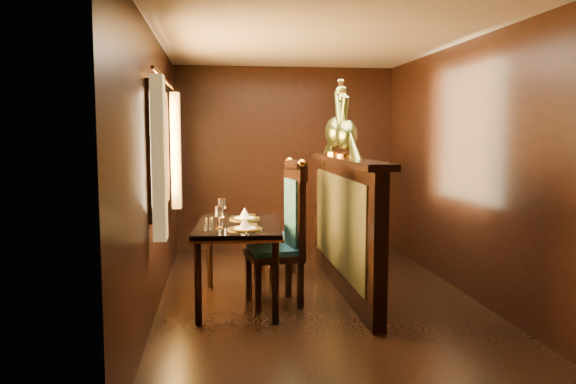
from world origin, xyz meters
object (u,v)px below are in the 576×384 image
object	(u,v)px
chair_left	(287,228)
chair_right	(285,221)
dining_table	(238,231)
peacock_right	(337,118)
peacock_left	(347,122)

from	to	relation	value
chair_left	chair_right	distance (m)	0.95
dining_table	peacock_right	xyz separation A→B (m)	(1.08, 0.73, 1.06)
peacock_right	chair_left	bearing A→B (deg)	-129.88
chair_left	peacock_right	world-z (taller)	peacock_right
dining_table	chair_right	bearing A→B (deg)	63.29
chair_left	peacock_right	xyz separation A→B (m)	(0.63, 0.75, 1.04)
peacock_right	peacock_left	bearing A→B (deg)	-90.00
peacock_left	peacock_right	world-z (taller)	peacock_right
chair_left	peacock_left	distance (m)	1.22
peacock_left	peacock_right	bearing A→B (deg)	90.00
peacock_left	dining_table	bearing A→B (deg)	-166.50
dining_table	peacock_right	distance (m)	1.68
dining_table	peacock_right	world-z (taller)	peacock_right
chair_right	chair_left	bearing A→B (deg)	-78.88
chair_right	peacock_left	distance (m)	1.37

